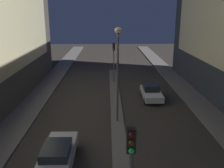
{
  "coord_description": "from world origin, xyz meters",
  "views": [
    {
      "loc": [
        -0.79,
        -3.1,
        8.71
      ],
      "look_at": [
        -0.33,
        21.53,
        1.5
      ],
      "focal_mm": 40.0,
      "sensor_mm": 36.0,
      "label": 1
    }
  ],
  "objects": [
    {
      "name": "street_lamp",
      "position": [
        0.0,
        15.55,
        5.21
      ],
      "size": [
        0.5,
        0.5,
        7.5
      ],
      "color": "#4C4C51",
      "rests_on": "median_strip"
    },
    {
      "name": "car_right_lane",
      "position": [
        3.68,
        21.09,
        0.75
      ],
      "size": [
        1.78,
        4.34,
        1.5
      ],
      "color": "silver",
      "rests_on": "ground"
    },
    {
      "name": "car_left_lane",
      "position": [
        -3.68,
        9.56,
        0.77
      ],
      "size": [
        1.79,
        4.74,
        1.5
      ],
      "color": "#B2B2B7",
      "rests_on": "ground"
    },
    {
      "name": "median_strip",
      "position": [
        0.0,
        17.47,
        0.06
      ],
      "size": [
        1.05,
        32.93,
        0.13
      ],
      "color": "#66605B",
      "rests_on": "ground"
    },
    {
      "name": "traffic_light_mid",
      "position": [
        0.0,
        27.49,
        3.67
      ],
      "size": [
        0.32,
        0.42,
        4.84
      ],
      "color": "#4C4C51",
      "rests_on": "median_strip"
    },
    {
      "name": "traffic_light_near",
      "position": [
        0.0,
        4.41,
        3.67
      ],
      "size": [
        0.32,
        0.42,
        4.84
      ],
      "color": "#4C4C51",
      "rests_on": "median_strip"
    }
  ]
}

